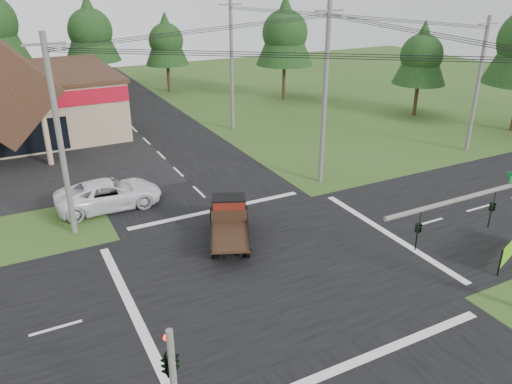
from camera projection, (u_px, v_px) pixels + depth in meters
ground at (276, 266)px, 23.97m from camera, size 120.00×120.00×0.00m
road_ns at (276, 266)px, 23.97m from camera, size 12.00×120.00×0.02m
road_ew at (276, 266)px, 23.97m from camera, size 120.00×12.00×0.02m
traffic_signal_mast at (512, 222)px, 18.56m from camera, size 8.12×0.24×7.00m
traffic_signal_corner at (169, 353)px, 13.44m from camera, size 0.53×2.48×4.40m
utility_pole_nw at (59, 137)px, 24.94m from camera, size 2.00×0.30×10.50m
utility_pole_ne at (325, 95)px, 31.49m from camera, size 2.00×0.30×11.50m
utility_pole_far at (478, 84)px, 37.66m from camera, size 2.00×0.30×10.20m
utility_pole_n at (232, 65)px, 42.93m from camera, size 2.00×0.30×11.20m
tree_row_d at (90, 28)px, 55.16m from camera, size 6.16×6.16×11.11m
tree_row_e at (166, 39)px, 57.45m from camera, size 5.04×5.04×9.09m
tree_side_ne at (285, 31)px, 53.00m from camera, size 6.16×6.16×11.11m
tree_side_e_near at (422, 53)px, 47.16m from camera, size 5.04×5.04×9.09m
antique_flatbed_truck at (229, 224)px, 25.70m from camera, size 3.87×5.55×2.17m
white_pickup at (109, 194)px, 29.72m from camera, size 6.20×2.94×1.71m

